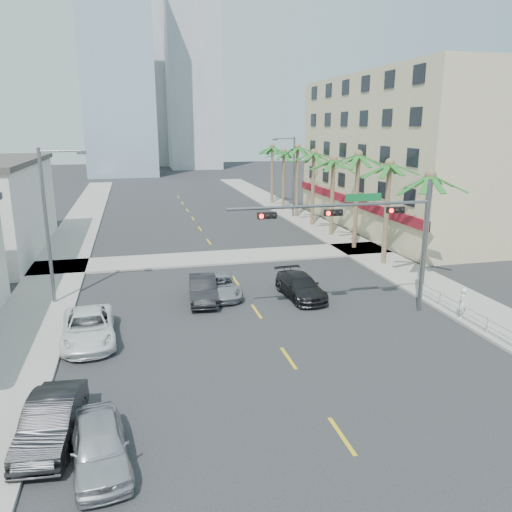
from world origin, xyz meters
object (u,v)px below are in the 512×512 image
Objects in this scene: car_lane_right at (300,286)px; car_parked_far at (88,328)px; car_lane_left at (203,289)px; pedestrian at (462,303)px; car_lane_center at (220,286)px; car_parked_mid at (51,421)px; traffic_signal_mast at (372,225)px; car_parked_near at (99,445)px.

car_parked_far is at bearing -166.81° from car_lane_right.
pedestrian is (12.97, -6.41, 0.25)m from car_lane_left.
car_lane_right is 9.11m from pedestrian.
car_parked_mid is at bearing -121.15° from car_lane_center.
car_parked_mid is 17.18m from car_lane_right.
car_lane_left is at bearing -148.37° from car_lane_center.
traffic_signal_mast is 6.59× the size of pedestrian.
car_parked_mid is 1.00× the size of car_lane_left.
car_lane_center is 13.80m from pedestrian.
car_parked_far is 1.14× the size of car_lane_center.
traffic_signal_mast is 10.52m from car_lane_left.
pedestrian reaches higher than car_parked_far.
car_lane_right is at bearing 13.71° from car_parked_far.
car_lane_left is (6.17, 4.48, 0.01)m from car_parked_far.
traffic_signal_mast is at bearing -3.75° from car_parked_far.
traffic_signal_mast is 2.11× the size of car_parked_far.
traffic_signal_mast reaches higher than car_lane_center.
car_lane_right is (12.58, 11.70, -0.03)m from car_parked_mid.
car_parked_far is 12.58m from car_lane_right.
pedestrian reaches higher than car_lane_left.
car_parked_mid is 2.66× the size of pedestrian.
car_parked_far is 19.23m from pedestrian.
car_lane_left is 5.90m from car_lane_right.
car_lane_left is 1.38m from car_lane_center.
car_parked_near is 16.10m from car_lane_center.
pedestrian reaches higher than car_parked_near.
car_parked_mid is 20.60m from pedestrian.
car_lane_left reaches higher than car_parked_far.
car_parked_mid is at bearing -23.87° from pedestrian.
car_parked_near is 17.29m from car_lane_right.
car_lane_right reaches higher than car_lane_center.
traffic_signal_mast reaches higher than car_parked_mid.
car_lane_left is 0.93× the size of car_lane_right.
car_parked_mid reaches higher than car_lane_center.
car_parked_near is at bearing -87.44° from car_parked_far.
car_lane_left reaches higher than car_lane_right.
car_parked_near is 2.46× the size of pedestrian.
car_parked_mid reaches higher than car_parked_near.
car_parked_mid is 14.15m from car_lane_left.
car_parked_far is 3.12× the size of pedestrian.
car_parked_mid is at bearing -152.45° from traffic_signal_mast.
pedestrian is (4.52, -1.89, -4.07)m from traffic_signal_mast.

